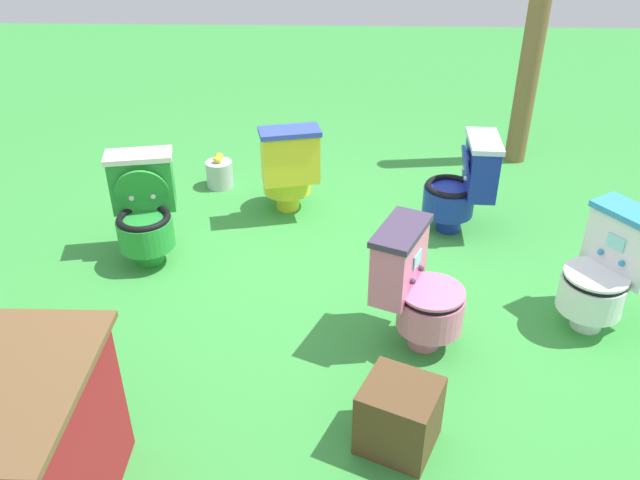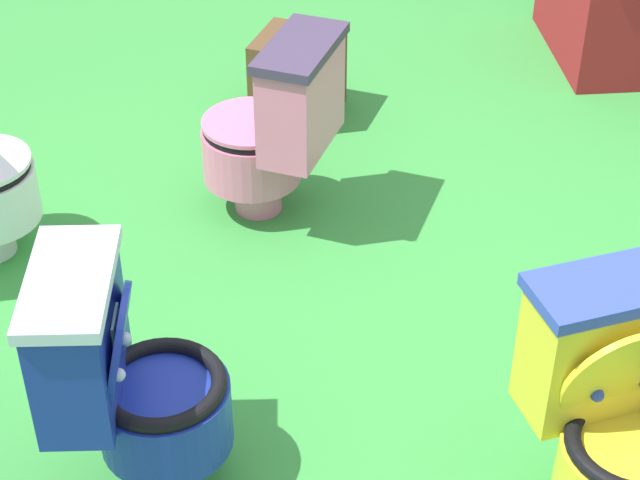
# 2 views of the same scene
# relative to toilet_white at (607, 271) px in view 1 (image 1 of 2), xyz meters

# --- Properties ---
(ground) EXTENTS (14.00, 14.00, 0.00)m
(ground) POSITION_rel_toilet_white_xyz_m (1.57, -0.39, -0.37)
(ground) COLOR green
(toilet_white) EXTENTS (0.63, 0.61, 0.73)m
(toilet_white) POSITION_rel_toilet_white_xyz_m (0.00, 0.00, 0.00)
(toilet_white) COLOR white
(toilet_white) RESTS_ON ground
(toilet_yellow) EXTENTS (0.51, 0.57, 0.73)m
(toilet_yellow) POSITION_rel_toilet_white_xyz_m (1.92, -1.30, 0.00)
(toilet_yellow) COLOR yellow
(toilet_yellow) RESTS_ON ground
(toilet_blue) EXTENTS (0.51, 0.44, 0.73)m
(toilet_blue) POSITION_rel_toilet_white_xyz_m (0.65, -1.07, 0.00)
(toilet_blue) COLOR #192D9E
(toilet_blue) RESTS_ON ground
(toilet_pink) EXTENTS (0.61, 0.57, 0.73)m
(toilet_pink) POSITION_rel_toilet_white_xyz_m (1.10, 0.21, 0.00)
(toilet_pink) COLOR pink
(toilet_pink) RESTS_ON ground
(toilet_green) EXTENTS (0.49, 0.56, 0.73)m
(toilet_green) POSITION_rel_toilet_white_xyz_m (2.84, -0.64, 0.00)
(toilet_green) COLOR green
(toilet_green) RESTS_ON ground
(wooden_post) EXTENTS (0.18, 0.18, 2.11)m
(wooden_post) POSITION_rel_toilet_white_xyz_m (-0.05, -2.36, 0.69)
(wooden_post) COLOR brown
(wooden_post) RESTS_ON ground
(small_crate) EXTENTS (0.44, 0.43, 0.35)m
(small_crate) POSITION_rel_toilet_white_xyz_m (1.24, 0.96, -0.19)
(small_crate) COLOR brown
(small_crate) RESTS_ON ground
(lemon_bucket) EXTENTS (0.22, 0.22, 0.28)m
(lemon_bucket) POSITION_rel_toilet_white_xyz_m (2.53, -1.73, -0.25)
(lemon_bucket) COLOR #B7B7BF
(lemon_bucket) RESTS_ON ground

